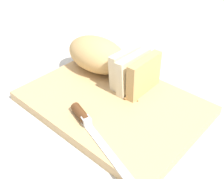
# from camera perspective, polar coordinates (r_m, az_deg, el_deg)

# --- Properties ---
(ground_plane) EXTENTS (3.00, 3.00, 0.00)m
(ground_plane) POSITION_cam_1_polar(r_m,az_deg,el_deg) (0.70, 0.00, -3.60)
(ground_plane) COLOR beige
(cutting_board) EXTENTS (0.45, 0.33, 0.02)m
(cutting_board) POSITION_cam_1_polar(r_m,az_deg,el_deg) (0.69, 0.00, -2.83)
(cutting_board) COLOR tan
(cutting_board) RESTS_ON ground_plane
(bread_loaf) EXTENTS (0.28, 0.13, 0.10)m
(bread_loaf) POSITION_cam_1_polar(r_m,az_deg,el_deg) (0.76, -1.26, 6.48)
(bread_loaf) COLOR tan
(bread_loaf) RESTS_ON cutting_board
(bread_knife) EXTENTS (0.27, 0.11, 0.02)m
(bread_knife) POSITION_cam_1_polar(r_m,az_deg,el_deg) (0.61, -5.09, -7.04)
(bread_knife) COLOR silver
(bread_knife) RESTS_ON cutting_board
(crumb_near_knife) EXTENTS (0.01, 0.01, 0.01)m
(crumb_near_knife) POSITION_cam_1_polar(r_m,az_deg,el_deg) (0.68, 2.90, -1.89)
(crumb_near_knife) COLOR #996633
(crumb_near_knife) RESTS_ON cutting_board
(crumb_near_loaf) EXTENTS (0.00, 0.00, 0.00)m
(crumb_near_loaf) POSITION_cam_1_polar(r_m,az_deg,el_deg) (0.68, 5.40, -2.39)
(crumb_near_loaf) COLOR #996633
(crumb_near_loaf) RESTS_ON cutting_board
(crumb_stray_left) EXTENTS (0.01, 0.01, 0.01)m
(crumb_stray_left) POSITION_cam_1_polar(r_m,az_deg,el_deg) (0.68, 2.74, -1.88)
(crumb_stray_left) COLOR #996633
(crumb_stray_left) RESTS_ON cutting_board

